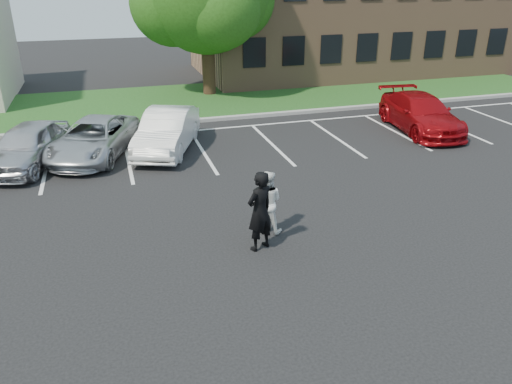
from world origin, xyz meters
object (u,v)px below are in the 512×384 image
(office_building, at_px, (364,6))
(car_white_sedan, at_px, (167,131))
(car_silver_minivan, at_px, (94,138))
(car_red_compact, at_px, (420,113))
(car_silver_west, at_px, (28,146))
(man_white_shirt, at_px, (267,202))
(man_black_suit, at_px, (260,211))

(office_building, distance_m, car_white_sedan, 20.65)
(office_building, bearing_deg, car_white_sedan, -138.40)
(office_building, distance_m, car_silver_minivan, 22.63)
(car_red_compact, bearing_deg, car_white_sedan, -176.05)
(office_building, xyz_separation_m, car_silver_west, (-20.11, -13.81, -3.41))
(man_white_shirt, distance_m, car_silver_west, 9.53)
(car_red_compact, bearing_deg, man_white_shirt, -136.59)
(car_silver_west, relative_size, car_silver_minivan, 0.90)
(car_silver_minivan, distance_m, car_white_sedan, 2.68)
(man_black_suit, relative_size, car_red_compact, 0.39)
(car_silver_west, xyz_separation_m, car_silver_minivan, (2.20, 0.42, -0.07))
(office_building, distance_m, car_red_compact, 15.17)
(man_black_suit, relative_size, car_white_sedan, 0.44)
(car_silver_minivan, bearing_deg, car_silver_west, -147.38)
(office_building, relative_size, man_black_suit, 10.95)
(man_black_suit, bearing_deg, office_building, -148.30)
(man_white_shirt, relative_size, car_red_compact, 0.33)
(office_building, bearing_deg, car_red_compact, -107.85)
(man_black_suit, bearing_deg, man_white_shirt, -144.07)
(car_silver_minivan, relative_size, car_red_compact, 0.94)
(office_building, relative_size, car_silver_minivan, 4.58)
(man_black_suit, distance_m, car_silver_west, 9.86)
(man_white_shirt, height_order, car_silver_west, man_white_shirt)
(man_black_suit, height_order, car_silver_west, man_black_suit)
(office_building, relative_size, car_white_sedan, 4.79)
(car_silver_west, bearing_deg, office_building, 54.53)
(office_building, height_order, car_red_compact, office_building)
(office_building, xyz_separation_m, car_white_sedan, (-15.23, -13.52, -3.39))
(car_silver_minivan, bearing_deg, car_red_compact, 18.95)
(office_building, distance_m, man_black_suit, 26.00)
(car_silver_minivan, height_order, car_red_compact, car_red_compact)
(man_black_suit, bearing_deg, car_silver_west, -77.62)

